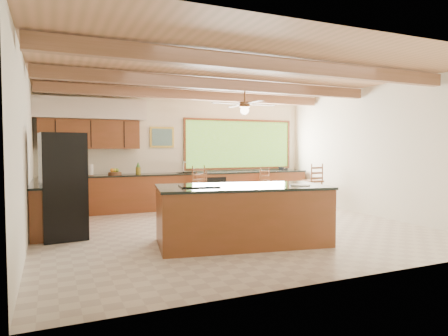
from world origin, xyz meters
name	(u,v)px	position (x,y,z in m)	size (l,w,h in m)	color
ground	(233,229)	(0.00, 0.00, 0.00)	(7.20, 7.20, 0.00)	beige
room_shell	(212,117)	(-0.17, 0.65, 2.21)	(7.27, 6.54, 3.02)	#ECE6CB
counter_run	(159,193)	(-0.82, 2.52, 0.46)	(7.12, 3.10, 1.22)	brown
island	(242,215)	(-0.37, -1.15, 0.48)	(2.94, 1.75, 0.98)	brown
refrigerator	(63,186)	(-3.05, 0.40, 0.92)	(0.78, 0.76, 1.83)	black
bar_stool_a	(196,184)	(0.10, 2.39, 0.68)	(0.45, 0.45, 1.14)	brown
bar_stool_b	(199,187)	(0.19, 2.40, 0.59)	(0.39, 0.39, 0.99)	brown
bar_stool_c	(314,182)	(3.05, 1.54, 0.69)	(0.44, 0.44, 1.17)	brown
bar_stool_d	(262,183)	(1.98, 2.39, 0.61)	(0.42, 0.42, 1.04)	brown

